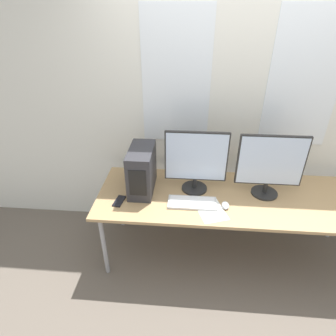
# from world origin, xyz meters

# --- Properties ---
(ground_plane) EXTENTS (14.00, 14.00, 0.00)m
(ground_plane) POSITION_xyz_m (0.00, 0.00, 0.00)
(ground_plane) COLOR #665B51
(wall_back) EXTENTS (8.00, 0.07, 2.70)m
(wall_back) POSITION_xyz_m (0.00, 0.94, 1.35)
(wall_back) COLOR silver
(wall_back) RESTS_ON ground_plane
(desk) EXTENTS (2.40, 0.81, 0.71)m
(desk) POSITION_xyz_m (0.00, 0.40, 0.67)
(desk) COLOR tan
(desk) RESTS_ON ground_plane
(pc_tower) EXTENTS (0.21, 0.42, 0.41)m
(pc_tower) POSITION_xyz_m (-0.82, 0.45, 0.91)
(pc_tower) COLOR #2D2D33
(pc_tower) RESTS_ON desk
(monitor_main) EXTENTS (0.54, 0.23, 0.57)m
(monitor_main) POSITION_xyz_m (-0.35, 0.49, 1.01)
(monitor_main) COLOR black
(monitor_main) RESTS_ON desk
(monitor_right_near) EXTENTS (0.56, 0.23, 0.57)m
(monitor_right_near) POSITION_xyz_m (0.28, 0.46, 1.01)
(monitor_right_near) COLOR black
(monitor_right_near) RESTS_ON desk
(keyboard) EXTENTS (0.41, 0.18, 0.02)m
(keyboard) POSITION_xyz_m (-0.36, 0.27, 0.72)
(keyboard) COLOR silver
(keyboard) RESTS_ON desk
(mouse) EXTENTS (0.06, 0.10, 0.03)m
(mouse) POSITION_xyz_m (-0.09, 0.25, 0.72)
(mouse) COLOR #B2B2B7
(mouse) RESTS_ON desk
(cell_phone) EXTENTS (0.09, 0.16, 0.01)m
(cell_phone) POSITION_xyz_m (-0.99, 0.24, 0.71)
(cell_phone) COLOR black
(cell_phone) RESTS_ON desk
(paper_sheet_left) EXTENTS (0.29, 0.35, 0.00)m
(paper_sheet_left) POSITION_xyz_m (-0.21, 0.19, 0.71)
(paper_sheet_left) COLOR white
(paper_sheet_left) RESTS_ON desk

